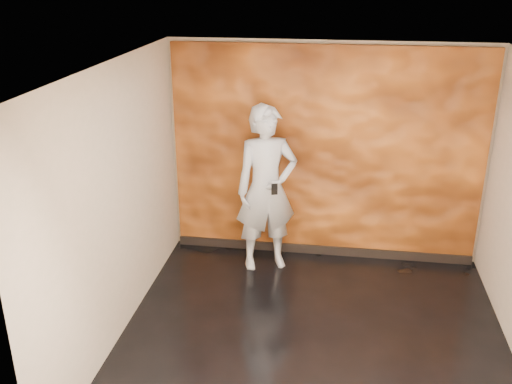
# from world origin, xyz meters

# --- Properties ---
(room) EXTENTS (4.02, 4.02, 2.81)m
(room) POSITION_xyz_m (0.00, 0.00, 1.40)
(room) COLOR black
(room) RESTS_ON ground
(feature_wall) EXTENTS (3.90, 0.06, 2.75)m
(feature_wall) POSITION_xyz_m (0.00, 1.96, 1.38)
(feature_wall) COLOR orange
(feature_wall) RESTS_ON ground
(baseboard) EXTENTS (3.90, 0.04, 0.12)m
(baseboard) POSITION_xyz_m (0.00, 1.92, 0.06)
(baseboard) COLOR black
(baseboard) RESTS_ON ground
(man) EXTENTS (0.90, 0.75, 2.11)m
(man) POSITION_xyz_m (-0.69, 1.52, 1.05)
(man) COLOR #A6ADB5
(man) RESTS_ON ground
(phone) EXTENTS (0.07, 0.04, 0.14)m
(phone) POSITION_xyz_m (-0.56, 1.21, 1.18)
(phone) COLOR black
(phone) RESTS_ON man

